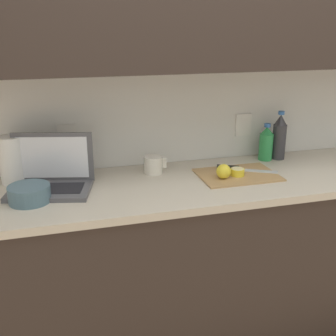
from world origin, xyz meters
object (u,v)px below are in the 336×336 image
(lemon_half_cut, at_px, (237,172))
(laptop, at_px, (51,177))
(bottle_green_soda, at_px, (279,137))
(lemon_whole_beside, at_px, (224,171))
(knife, at_px, (236,168))
(measuring_cup, at_px, (153,165))
(bowl_white, at_px, (29,194))
(cutting_board, at_px, (237,175))
(bottle_oil_tall, at_px, (266,144))
(paper_towel_roll, at_px, (13,160))

(lemon_half_cut, bearing_deg, laptop, 174.77)
(lemon_half_cut, height_order, bottle_green_soda, bottle_green_soda)
(lemon_whole_beside, distance_m, bottle_green_soda, 0.48)
(knife, height_order, measuring_cup, measuring_cup)
(bowl_white, bearing_deg, lemon_whole_beside, 1.55)
(laptop, distance_m, lemon_whole_beside, 0.79)
(cutting_board, bearing_deg, bottle_green_soda, 30.72)
(cutting_board, distance_m, knife, 0.06)
(measuring_cup, bearing_deg, lemon_half_cut, -23.52)
(bottle_oil_tall, relative_size, paper_towel_roll, 0.90)
(laptop, xyz_separation_m, measuring_cup, (0.49, 0.08, -0.02))
(bottle_green_soda, bearing_deg, cutting_board, -149.28)
(bottle_green_soda, height_order, bowl_white, bottle_green_soda)
(lemon_half_cut, xyz_separation_m, measuring_cup, (-0.38, 0.16, 0.02))
(measuring_cup, height_order, paper_towel_roll, paper_towel_roll)
(measuring_cup, distance_m, bowl_white, 0.62)
(knife, relative_size, measuring_cup, 2.48)
(lemon_whole_beside, xyz_separation_m, measuring_cup, (-0.30, 0.18, 0.00))
(laptop, relative_size, knife, 1.44)
(lemon_whole_beside, xyz_separation_m, bottle_oil_tall, (0.34, 0.23, 0.05))
(measuring_cup, relative_size, paper_towel_roll, 0.51)
(cutting_board, bearing_deg, knife, 71.84)
(lemon_half_cut, bearing_deg, lemon_whole_beside, -166.58)
(lemon_half_cut, height_order, paper_towel_roll, paper_towel_roll)
(cutting_board, height_order, paper_towel_roll, paper_towel_roll)
(knife, distance_m, paper_towel_roll, 1.07)
(bottle_green_soda, bearing_deg, lemon_whole_beside, -151.03)
(lemon_whole_beside, xyz_separation_m, bottle_green_soda, (0.42, 0.23, 0.08))
(laptop, distance_m, bowl_white, 0.15)
(cutting_board, relative_size, bottle_green_soda, 1.44)
(bottle_oil_tall, bearing_deg, bottle_green_soda, 0.00)
(cutting_board, height_order, bowl_white, bowl_white)
(lemon_whole_beside, height_order, bottle_oil_tall, bottle_oil_tall)
(laptop, bearing_deg, lemon_whole_beside, 6.61)
(cutting_board, xyz_separation_m, measuring_cup, (-0.39, 0.15, 0.04))
(laptop, relative_size, bottle_green_soda, 1.52)
(lemon_half_cut, relative_size, bowl_white, 0.39)
(cutting_board, relative_size, lemon_half_cut, 5.63)
(lemon_whole_beside, height_order, bottle_green_soda, bottle_green_soda)
(laptop, xyz_separation_m, knife, (0.89, -0.00, -0.04))
(laptop, relative_size, measuring_cup, 3.56)
(laptop, height_order, lemon_half_cut, laptop)
(cutting_board, relative_size, knife, 1.36)
(bottle_oil_tall, height_order, bowl_white, bottle_oil_tall)
(lemon_half_cut, bearing_deg, knife, 69.51)
(knife, bearing_deg, measuring_cup, -164.40)
(laptop, distance_m, bottle_oil_tall, 1.13)
(knife, relative_size, bowl_white, 1.61)
(knife, distance_m, bottle_green_soda, 0.35)
(laptop, relative_size, bottle_oil_tall, 1.99)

